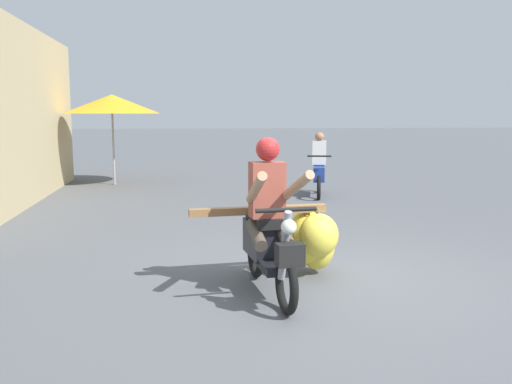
% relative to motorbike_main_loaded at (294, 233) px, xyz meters
% --- Properties ---
extents(ground_plane, '(120.00, 120.00, 0.00)m').
position_rel_motorbike_main_loaded_xyz_m(ground_plane, '(0.39, -0.08, -0.53)').
color(ground_plane, '#56595E').
extents(motorbike_main_loaded, '(1.69, 1.84, 1.58)m').
position_rel_motorbike_main_loaded_xyz_m(motorbike_main_loaded, '(0.00, 0.00, 0.00)').
color(motorbike_main_loaded, black).
rests_on(motorbike_main_loaded, ground).
extents(motorbike_distant_ahead_left, '(0.62, 1.59, 1.40)m').
position_rel_motorbike_main_loaded_xyz_m(motorbike_distant_ahead_left, '(1.83, 6.17, 0.03)').
color(motorbike_distant_ahead_left, black).
rests_on(motorbike_distant_ahead_left, ground).
extents(market_umbrella_near_shop, '(2.38, 2.38, 2.27)m').
position_rel_motorbike_main_loaded_xyz_m(market_umbrella_near_shop, '(-2.86, 8.73, 1.50)').
color(market_umbrella_near_shop, '#99999E').
rests_on(market_umbrella_near_shop, ground).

